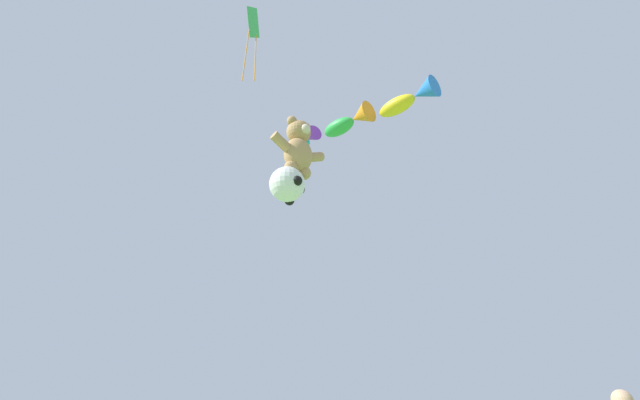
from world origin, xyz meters
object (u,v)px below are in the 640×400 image
(teddy_bear_kite, at_px, (298,148))
(fish_kite_emerald, at_px, (350,122))
(fish_kite_teal, at_px, (306,141))
(diamond_kite, at_px, (253,28))
(fish_kite_goldfin, at_px, (410,99))
(soccer_ball_kite, at_px, (287,185))

(teddy_bear_kite, bearing_deg, fish_kite_emerald, 6.01)
(fish_kite_emerald, relative_size, fish_kite_teal, 1.25)
(fish_kite_teal, xyz_separation_m, diamond_kite, (-4.49, -2.71, 1.07))
(teddy_bear_kite, height_order, fish_kite_emerald, fish_kite_emerald)
(fish_kite_emerald, height_order, fish_kite_teal, fish_kite_teal)
(diamond_kite, bearing_deg, fish_kite_teal, 31.08)
(teddy_bear_kite, bearing_deg, fish_kite_goldfin, -35.28)
(diamond_kite, bearing_deg, fish_kite_emerald, 2.84)
(fish_kite_goldfin, bearing_deg, diamond_kite, 156.03)
(fish_kite_teal, relative_size, diamond_kite, 0.57)
(teddy_bear_kite, xyz_separation_m, fish_kite_goldfin, (3.10, -2.19, 2.22))
(fish_kite_goldfin, bearing_deg, teddy_bear_kite, 144.72)
(fish_kite_emerald, bearing_deg, teddy_bear_kite, -173.99)
(teddy_bear_kite, height_order, fish_kite_teal, fish_kite_teal)
(soccer_ball_kite, distance_m, fish_kite_goldfin, 5.49)
(soccer_ball_kite, relative_size, fish_kite_emerald, 0.53)
(fish_kite_emerald, distance_m, diamond_kite, 4.79)
(fish_kite_emerald, bearing_deg, soccer_ball_kite, -174.91)
(soccer_ball_kite, height_order, fish_kite_emerald, fish_kite_emerald)
(teddy_bear_kite, xyz_separation_m, diamond_kite, (-1.95, 0.05, 3.77))
(teddy_bear_kite, xyz_separation_m, fish_kite_teal, (2.54, 2.76, 2.70))
(fish_kite_goldfin, xyz_separation_m, fish_kite_emerald, (-0.47, 2.47, 0.17))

